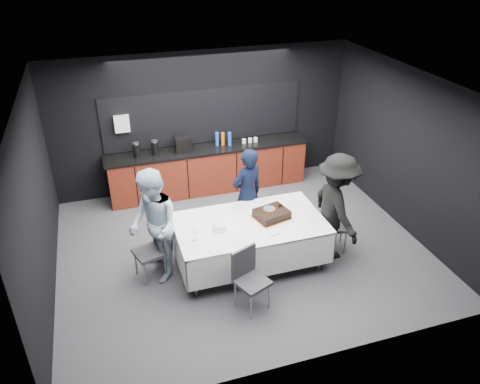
# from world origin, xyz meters

# --- Properties ---
(ground) EXTENTS (6.00, 6.00, 0.00)m
(ground) POSITION_xyz_m (0.00, 0.00, 0.00)
(ground) COLOR #48484E
(ground) RESTS_ON ground
(room_shell) EXTENTS (6.04, 5.04, 2.82)m
(room_shell) POSITION_xyz_m (0.00, 0.00, 1.86)
(room_shell) COLOR white
(room_shell) RESTS_ON ground
(kitchenette) EXTENTS (4.10, 0.64, 2.05)m
(kitchenette) POSITION_xyz_m (-0.02, 2.22, 0.54)
(kitchenette) COLOR #5B1A0E
(kitchenette) RESTS_ON ground
(party_table) EXTENTS (2.32, 1.32, 0.78)m
(party_table) POSITION_xyz_m (0.00, -0.40, 0.64)
(party_table) COLOR #99999E
(party_table) RESTS_ON ground
(cake_assembly) EXTENTS (0.62, 0.55, 0.17)m
(cake_assembly) POSITION_xyz_m (0.37, -0.37, 0.85)
(cake_assembly) COLOR gold
(cake_assembly) RESTS_ON party_table
(plate_stack) EXTENTS (0.21, 0.21, 0.10)m
(plate_stack) POSITION_xyz_m (-0.50, -0.45, 0.83)
(plate_stack) COLOR white
(plate_stack) RESTS_ON party_table
(loose_plate_near) EXTENTS (0.20, 0.20, 0.01)m
(loose_plate_near) POSITION_xyz_m (-0.31, -0.87, 0.78)
(loose_plate_near) COLOR white
(loose_plate_near) RESTS_ON party_table
(loose_plate_right_a) EXTENTS (0.22, 0.22, 0.01)m
(loose_plate_right_a) POSITION_xyz_m (0.87, -0.13, 0.78)
(loose_plate_right_a) COLOR white
(loose_plate_right_a) RESTS_ON party_table
(loose_plate_right_b) EXTENTS (0.18, 0.18, 0.01)m
(loose_plate_right_b) POSITION_xyz_m (0.95, -0.63, 0.78)
(loose_plate_right_b) COLOR white
(loose_plate_right_b) RESTS_ON party_table
(loose_plate_far) EXTENTS (0.19, 0.19, 0.01)m
(loose_plate_far) POSITION_xyz_m (-0.04, 0.03, 0.78)
(loose_plate_far) COLOR white
(loose_plate_far) RESTS_ON party_table
(fork_pile) EXTENTS (0.17, 0.12, 0.02)m
(fork_pile) POSITION_xyz_m (0.26, -0.80, 0.79)
(fork_pile) COLOR white
(fork_pile) RESTS_ON party_table
(champagne_flute) EXTENTS (0.06, 0.06, 0.22)m
(champagne_flute) POSITION_xyz_m (-0.92, -0.62, 0.94)
(champagne_flute) COLOR white
(champagne_flute) RESTS_ON party_table
(chair_left) EXTENTS (0.52, 0.52, 0.92)m
(chair_left) POSITION_xyz_m (-1.49, -0.23, 0.53)
(chair_left) COLOR #323237
(chair_left) RESTS_ON ground
(chair_right) EXTENTS (0.53, 0.53, 0.92)m
(chair_right) POSITION_xyz_m (1.40, -0.41, 0.53)
(chair_right) COLOR #323237
(chair_right) RESTS_ON ground
(chair_near) EXTENTS (0.55, 0.55, 0.92)m
(chair_near) POSITION_xyz_m (-0.32, -1.31, 0.53)
(chair_near) COLOR #323237
(chair_near) RESTS_ON ground
(person_center) EXTENTS (0.71, 0.58, 1.67)m
(person_center) POSITION_xyz_m (0.21, 0.35, 0.83)
(person_center) COLOR black
(person_center) RESTS_ON ground
(person_left) EXTENTS (0.82, 0.98, 1.80)m
(person_left) POSITION_xyz_m (-1.46, -0.25, 0.90)
(person_left) COLOR #ACC4D8
(person_left) RESTS_ON ground
(person_right) EXTENTS (0.69, 1.18, 1.80)m
(person_right) POSITION_xyz_m (1.38, -0.58, 0.90)
(person_right) COLOR black
(person_right) RESTS_ON ground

